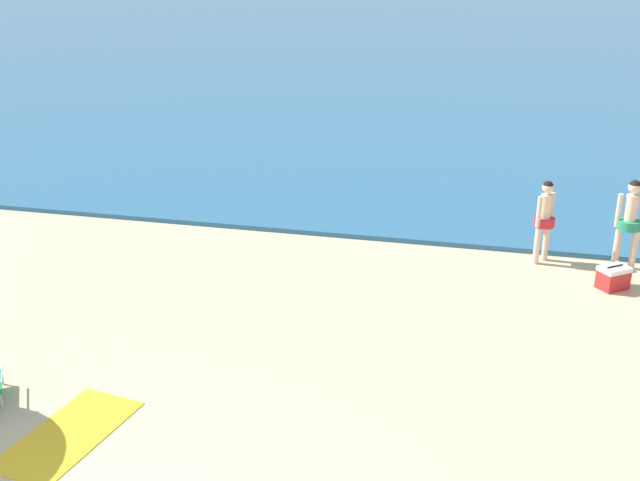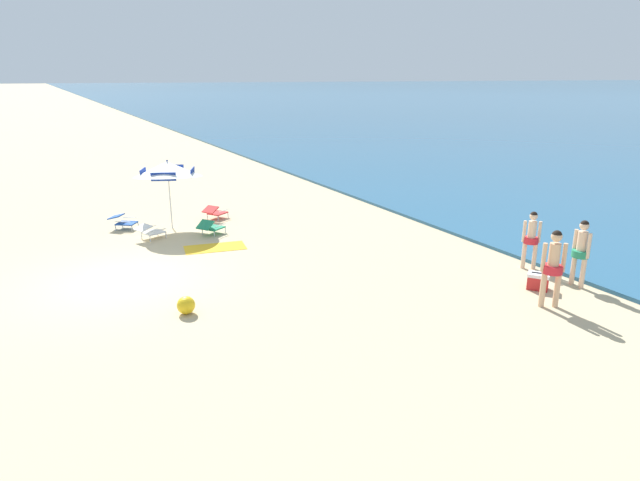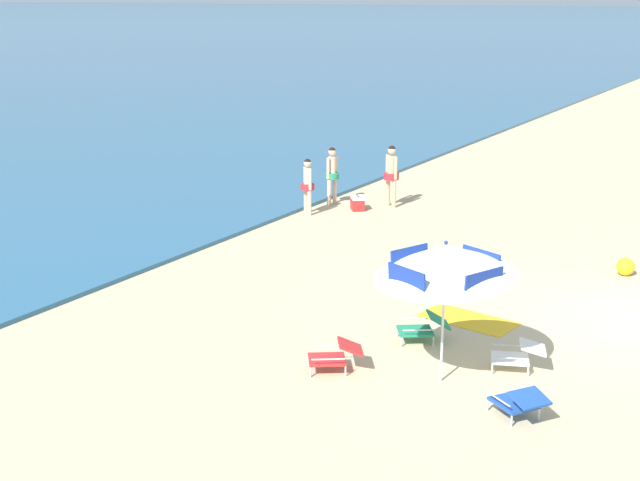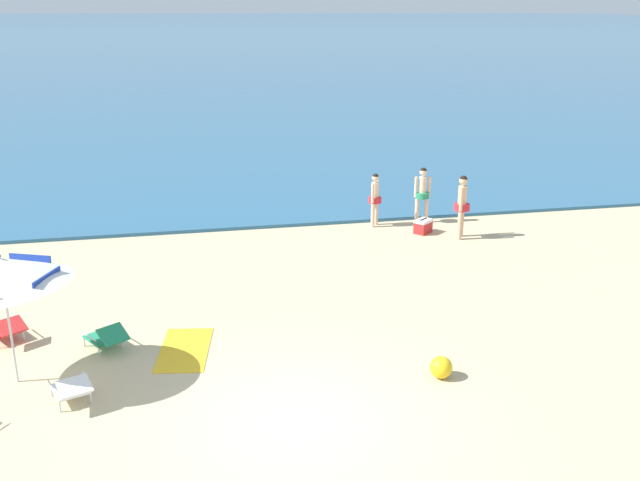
{
  "view_description": "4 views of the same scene",
  "coord_description": "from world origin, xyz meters",
  "px_view_note": "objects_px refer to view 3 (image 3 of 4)",
  "views": [
    {
      "loc": [
        3.07,
        -3.73,
        5.35
      ],
      "look_at": [
        0.62,
        6.43,
        1.36
      ],
      "focal_mm": 41.87,
      "sensor_mm": 36.0,
      "label": 1
    },
    {
      "loc": [
        13.79,
        -1.55,
        4.97
      ],
      "look_at": [
        1.21,
        4.97,
        0.69
      ],
      "focal_mm": 30.72,
      "sensor_mm": 36.0,
      "label": 2
    },
    {
      "loc": [
        -16.83,
        -2.71,
        5.98
      ],
      "look_at": [
        -0.52,
        6.75,
        0.76
      ],
      "focal_mm": 50.38,
      "sensor_mm": 36.0,
      "label": 3
    },
    {
      "loc": [
        -1.52,
        -9.32,
        6.12
      ],
      "look_at": [
        1.34,
        4.56,
        1.42
      ],
      "focal_mm": 39.51,
      "sensor_mm": 36.0,
      "label": 4
    }
  ],
  "objects_px": {
    "beach_towel": "(468,320)",
    "lounge_chair_spare_folded": "(519,401)",
    "lounge_chair_beside_umbrella": "(518,354)",
    "cooler_box": "(358,203)",
    "person_standing_near_shore": "(308,182)",
    "beach_umbrella_striped_main": "(445,260)",
    "person_standing_beside": "(391,172)",
    "lounge_chair_under_umbrella": "(423,327)",
    "beach_ball": "(626,267)",
    "lounge_chair_facing_sea": "(335,355)",
    "person_wading_in": "(332,171)"
  },
  "relations": [
    {
      "from": "beach_umbrella_striped_main",
      "to": "beach_ball",
      "type": "relative_size",
      "value": 7.29
    },
    {
      "from": "beach_umbrella_striped_main",
      "to": "beach_towel",
      "type": "xyz_separation_m",
      "value": [
        2.84,
        0.63,
        -2.01
      ]
    },
    {
      "from": "person_standing_near_shore",
      "to": "person_wading_in",
      "type": "xyz_separation_m",
      "value": [
        1.47,
        0.05,
        0.06
      ]
    },
    {
      "from": "person_wading_in",
      "to": "beach_ball",
      "type": "bearing_deg",
      "value": -107.33
    },
    {
      "from": "lounge_chair_beside_umbrella",
      "to": "beach_ball",
      "type": "relative_size",
      "value": 2.49
    },
    {
      "from": "lounge_chair_under_umbrella",
      "to": "beach_towel",
      "type": "xyz_separation_m",
      "value": [
        1.42,
        -0.3,
        -0.26
      ]
    },
    {
      "from": "beach_umbrella_striped_main",
      "to": "lounge_chair_spare_folded",
      "type": "bearing_deg",
      "value": -113.86
    },
    {
      "from": "beach_ball",
      "to": "person_standing_near_shore",
      "type": "bearing_deg",
      "value": 81.56
    },
    {
      "from": "lounge_chair_beside_umbrella",
      "to": "lounge_chair_facing_sea",
      "type": "bearing_deg",
      "value": 120.35
    },
    {
      "from": "person_standing_near_shore",
      "to": "person_wading_in",
      "type": "relative_size",
      "value": 0.94
    },
    {
      "from": "person_standing_near_shore",
      "to": "beach_towel",
      "type": "relative_size",
      "value": 0.87
    },
    {
      "from": "lounge_chair_facing_sea",
      "to": "person_standing_beside",
      "type": "xyz_separation_m",
      "value": [
        11.02,
        4.31,
        0.75
      ]
    },
    {
      "from": "beach_umbrella_striped_main",
      "to": "person_standing_beside",
      "type": "relative_size",
      "value": 1.62
    },
    {
      "from": "beach_umbrella_striped_main",
      "to": "cooler_box",
      "type": "distance_m",
      "value": 11.85
    },
    {
      "from": "lounge_chair_facing_sea",
      "to": "person_standing_beside",
      "type": "relative_size",
      "value": 0.57
    },
    {
      "from": "lounge_chair_facing_sea",
      "to": "lounge_chair_spare_folded",
      "type": "relative_size",
      "value": 1.02
    },
    {
      "from": "beach_umbrella_striped_main",
      "to": "lounge_chair_facing_sea",
      "type": "distance_m",
      "value": 2.45
    },
    {
      "from": "person_wading_in",
      "to": "beach_umbrella_striped_main",
      "type": "bearing_deg",
      "value": -142.66
    },
    {
      "from": "lounge_chair_spare_folded",
      "to": "person_standing_near_shore",
      "type": "bearing_deg",
      "value": 44.64
    },
    {
      "from": "beach_towel",
      "to": "lounge_chair_beside_umbrella",
      "type": "bearing_deg",
      "value": -139.52
    },
    {
      "from": "lounge_chair_beside_umbrella",
      "to": "cooler_box",
      "type": "relative_size",
      "value": 1.63
    },
    {
      "from": "person_wading_in",
      "to": "cooler_box",
      "type": "distance_m",
      "value": 1.3
    },
    {
      "from": "beach_umbrella_striped_main",
      "to": "person_standing_beside",
      "type": "xyz_separation_m",
      "value": [
        10.54,
        5.97,
        -0.98
      ]
    },
    {
      "from": "person_standing_beside",
      "to": "cooler_box",
      "type": "bearing_deg",
      "value": 143.78
    },
    {
      "from": "person_wading_in",
      "to": "person_standing_near_shore",
      "type": "bearing_deg",
      "value": -178.05
    },
    {
      "from": "person_wading_in",
      "to": "beach_ball",
      "type": "distance_m",
      "value": 9.4
    },
    {
      "from": "person_standing_beside",
      "to": "person_wading_in",
      "type": "relative_size",
      "value": 1.06
    },
    {
      "from": "person_standing_near_shore",
      "to": "person_standing_beside",
      "type": "relative_size",
      "value": 0.88
    },
    {
      "from": "lounge_chair_beside_umbrella",
      "to": "lounge_chair_spare_folded",
      "type": "height_order",
      "value": "lounge_chair_beside_umbrella"
    },
    {
      "from": "beach_towel",
      "to": "lounge_chair_spare_folded",
      "type": "bearing_deg",
      "value": -148.82
    },
    {
      "from": "beach_ball",
      "to": "lounge_chair_beside_umbrella",
      "type": "bearing_deg",
      "value": 176.16
    },
    {
      "from": "cooler_box",
      "to": "beach_umbrella_striped_main",
      "type": "bearing_deg",
      "value": -145.68
    },
    {
      "from": "person_standing_beside",
      "to": "beach_ball",
      "type": "bearing_deg",
      "value": -114.66
    },
    {
      "from": "lounge_chair_under_umbrella",
      "to": "lounge_chair_facing_sea",
      "type": "bearing_deg",
      "value": 159.13
    },
    {
      "from": "person_wading_in",
      "to": "person_standing_beside",
      "type": "bearing_deg",
      "value": -71.0
    },
    {
      "from": "lounge_chair_under_umbrella",
      "to": "beach_towel",
      "type": "distance_m",
      "value": 1.47
    },
    {
      "from": "lounge_chair_under_umbrella",
      "to": "cooler_box",
      "type": "distance_m",
      "value": 10.02
    },
    {
      "from": "beach_ball",
      "to": "lounge_chair_under_umbrella",
      "type": "bearing_deg",
      "value": 158.54
    },
    {
      "from": "beach_ball",
      "to": "person_standing_beside",
      "type": "bearing_deg",
      "value": 65.34
    },
    {
      "from": "lounge_chair_facing_sea",
      "to": "person_wading_in",
      "type": "relative_size",
      "value": 0.61
    },
    {
      "from": "beach_umbrella_striped_main",
      "to": "lounge_chair_spare_folded",
      "type": "height_order",
      "value": "beach_umbrella_striped_main"
    },
    {
      "from": "person_standing_near_shore",
      "to": "person_standing_beside",
      "type": "bearing_deg",
      "value": -37.96
    },
    {
      "from": "lounge_chair_under_umbrella",
      "to": "cooler_box",
      "type": "relative_size",
      "value": 1.7
    },
    {
      "from": "person_standing_near_shore",
      "to": "person_standing_beside",
      "type": "distance_m",
      "value": 2.58
    },
    {
      "from": "person_standing_near_shore",
      "to": "person_wading_in",
      "type": "bearing_deg",
      "value": 1.95
    },
    {
      "from": "lounge_chair_under_umbrella",
      "to": "beach_ball",
      "type": "relative_size",
      "value": 2.6
    },
    {
      "from": "lounge_chair_beside_umbrella",
      "to": "beach_towel",
      "type": "height_order",
      "value": "lounge_chair_beside_umbrella"
    },
    {
      "from": "person_standing_beside",
      "to": "beach_towel",
      "type": "height_order",
      "value": "person_standing_beside"
    },
    {
      "from": "lounge_chair_beside_umbrella",
      "to": "beach_towel",
      "type": "distance_m",
      "value": 2.4
    },
    {
      "from": "beach_towel",
      "to": "beach_umbrella_striped_main",
      "type": "bearing_deg",
      "value": -167.5
    }
  ]
}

